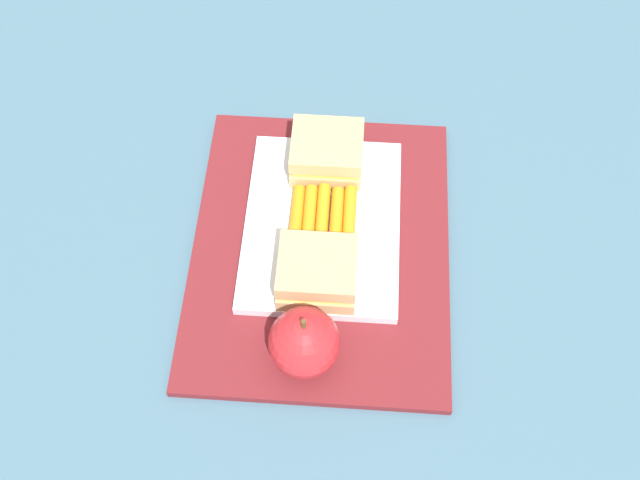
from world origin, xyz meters
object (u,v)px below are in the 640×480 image
(food_tray, at_px, (322,224))
(carrot_sticks_bundle, at_px, (323,217))
(sandwich_half_right, at_px, (317,272))
(sandwich_half_left, at_px, (327,153))
(apple, at_px, (304,342))

(food_tray, height_order, carrot_sticks_bundle, carrot_sticks_bundle)
(food_tray, bearing_deg, sandwich_half_right, 0.00)
(sandwich_half_left, distance_m, apple, 0.24)
(food_tray, distance_m, carrot_sticks_bundle, 0.01)
(food_tray, bearing_deg, apple, -2.55)
(sandwich_half_right, height_order, carrot_sticks_bundle, sandwich_half_right)
(carrot_sticks_bundle, bearing_deg, apple, -2.71)
(food_tray, distance_m, sandwich_half_left, 0.08)
(sandwich_half_left, distance_m, sandwich_half_right, 0.16)
(sandwich_half_right, distance_m, apple, 0.08)
(sandwich_half_left, bearing_deg, apple, -1.71)
(sandwich_half_right, xyz_separation_m, carrot_sticks_bundle, (-0.08, 0.00, -0.02))
(food_tray, height_order, apple, apple)
(sandwich_half_left, xyz_separation_m, sandwich_half_right, (0.16, 0.00, 0.00))
(food_tray, bearing_deg, carrot_sticks_bundle, 144.11)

